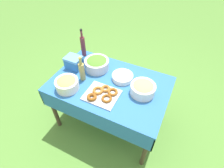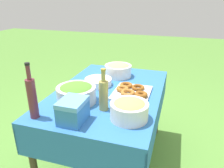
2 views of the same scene
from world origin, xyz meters
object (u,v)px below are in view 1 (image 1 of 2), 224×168
plate_stack (123,77)px  cooler_box (74,62)px  salad_bowl (97,64)px  wine_bottle (83,46)px  donut_platter (102,94)px  olive_oil_bottle (82,71)px  fruit_bowl (67,84)px  pasta_bowl (143,88)px

plate_stack → cooler_box: size_ratio=1.25×
salad_bowl → cooler_box: 0.28m
salad_bowl → wine_bottle: (0.29, -0.16, 0.07)m
salad_bowl → donut_platter: 0.45m
plate_stack → olive_oil_bottle: size_ratio=0.79×
olive_oil_bottle → wine_bottle: 0.46m
olive_oil_bottle → fruit_bowl: bearing=71.2°
fruit_bowl → cooler_box: 0.35m
salad_bowl → wine_bottle: bearing=-29.5°
wine_bottle → fruit_bowl: wine_bottle is taller
donut_platter → plate_stack: 0.33m
salad_bowl → fruit_bowl: salad_bowl is taller
donut_platter → salad_bowl: bearing=-53.8°
fruit_bowl → plate_stack: bearing=-140.3°
donut_platter → cooler_box: 0.58m
wine_bottle → plate_stack: bearing=162.5°
donut_platter → cooler_box: (0.52, -0.26, 0.06)m
pasta_bowl → donut_platter: 0.42m
salad_bowl → olive_oil_bottle: size_ratio=0.98×
salad_bowl → cooler_box: size_ratio=1.53×
donut_platter → fruit_bowl: (0.38, 0.07, 0.05)m
plate_stack → fruit_bowl: (0.47, 0.39, 0.04)m
salad_bowl → pasta_bowl: 0.64m
donut_platter → wine_bottle: bearing=-43.5°
pasta_bowl → wine_bottle: wine_bottle is taller
pasta_bowl → cooler_box: 0.88m
donut_platter → plate_stack: bearing=-105.6°
fruit_bowl → cooler_box: bearing=-67.3°
plate_stack → wine_bottle: size_ratio=0.64×
pasta_bowl → olive_oil_bottle: 0.68m
olive_oil_bottle → wine_bottle: wine_bottle is taller
pasta_bowl → plate_stack: 0.29m
salad_bowl → olive_oil_bottle: olive_oil_bottle is taller
salad_bowl → pasta_bowl: salad_bowl is taller
plate_stack → fruit_bowl: fruit_bowl is taller
plate_stack → pasta_bowl: bearing=158.9°
fruit_bowl → cooler_box: size_ratio=1.30×
olive_oil_bottle → fruit_bowl: size_ratio=1.21×
pasta_bowl → olive_oil_bottle: size_ratio=0.87×
salad_bowl → donut_platter: (-0.26, 0.36, -0.05)m
wine_bottle → donut_platter: bearing=136.5°
donut_platter → wine_bottle: (0.55, -0.52, 0.13)m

